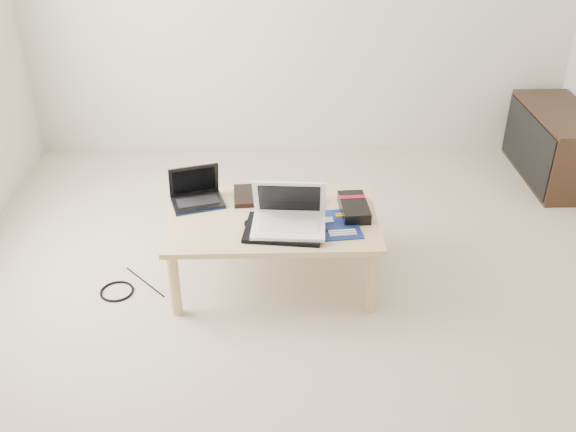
{
  "coord_description": "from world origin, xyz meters",
  "views": [
    {
      "loc": [
        -0.22,
        -2.63,
        2.14
      ],
      "look_at": [
        -0.14,
        0.28,
        0.4
      ],
      "focal_mm": 40.0,
      "sensor_mm": 36.0,
      "label": 1
    }
  ],
  "objects_px": {
    "coffee_table": "(273,224)",
    "white_laptop": "(289,217)",
    "media_cabinet": "(555,145)",
    "netbook": "(197,195)",
    "gpu_box": "(354,207)"
  },
  "relations": [
    {
      "from": "coffee_table",
      "to": "media_cabinet",
      "type": "height_order",
      "value": "media_cabinet"
    },
    {
      "from": "media_cabinet",
      "to": "netbook",
      "type": "relative_size",
      "value": 2.83
    },
    {
      "from": "coffee_table",
      "to": "white_laptop",
      "type": "xyz_separation_m",
      "value": [
        0.08,
        -0.13,
        0.12
      ]
    },
    {
      "from": "white_laptop",
      "to": "coffee_table",
      "type": "bearing_deg",
      "value": 122.22
    },
    {
      "from": "coffee_table",
      "to": "gpu_box",
      "type": "relative_size",
      "value": 3.86
    },
    {
      "from": "gpu_box",
      "to": "white_laptop",
      "type": "bearing_deg",
      "value": -156.12
    },
    {
      "from": "coffee_table",
      "to": "media_cabinet",
      "type": "relative_size",
      "value": 1.22
    },
    {
      "from": "netbook",
      "to": "coffee_table",
      "type": "bearing_deg",
      "value": -21.43
    },
    {
      "from": "media_cabinet",
      "to": "white_laptop",
      "type": "relative_size",
      "value": 2.32
    },
    {
      "from": "netbook",
      "to": "gpu_box",
      "type": "distance_m",
      "value": 0.86
    },
    {
      "from": "media_cabinet",
      "to": "gpu_box",
      "type": "bearing_deg",
      "value": -143.79
    },
    {
      "from": "coffee_table",
      "to": "netbook",
      "type": "height_order",
      "value": "netbook"
    },
    {
      "from": "netbook",
      "to": "white_laptop",
      "type": "bearing_deg",
      "value": -30.47
    },
    {
      "from": "coffee_table",
      "to": "netbook",
      "type": "relative_size",
      "value": 3.46
    },
    {
      "from": "media_cabinet",
      "to": "netbook",
      "type": "height_order",
      "value": "netbook"
    }
  ]
}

